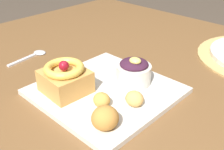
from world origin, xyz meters
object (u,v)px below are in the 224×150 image
object	(u,v)px
cake_slice	(65,78)
spoon	(32,56)
fritter_back	(105,118)
fritter_middle	(134,99)
front_plate	(106,91)
fritter_front	(102,100)
berry_ramekin	(134,72)

from	to	relation	value
cake_slice	spoon	size ratio (longest dim) A/B	0.79
fritter_back	cake_slice	bearing A→B (deg)	169.61
spoon	fritter_middle	bearing A→B (deg)	-97.06
front_plate	fritter_front	xyz separation A→B (m)	(0.04, -0.05, 0.02)
fritter_front	cake_slice	bearing A→B (deg)	-171.88
fritter_front	fritter_middle	distance (m)	0.07
front_plate	spoon	world-z (taller)	front_plate
fritter_front	spoon	distance (m)	0.34
cake_slice	fritter_front	world-z (taller)	cake_slice
cake_slice	fritter_back	world-z (taller)	cake_slice
fritter_middle	fritter_back	size ratio (longest dim) A/B	0.76
front_plate	fritter_back	distance (m)	0.14
fritter_front	fritter_middle	bearing A→B (deg)	47.77
front_plate	fritter_back	world-z (taller)	fritter_back
front_plate	fritter_middle	distance (m)	0.09
spoon	fritter_front	bearing A→B (deg)	-105.36
front_plate	fritter_front	world-z (taller)	fritter_front
cake_slice	front_plate	bearing A→B (deg)	49.51
cake_slice	fritter_middle	bearing A→B (deg)	23.83
fritter_front	fritter_back	xyz separation A→B (m)	(0.05, -0.04, 0.01)
fritter_front	front_plate	bearing A→B (deg)	127.82
spoon	fritter_back	bearing A→B (deg)	-110.37
fritter_front	fritter_back	size ratio (longest dim) A/B	0.70
berry_ramekin	spoon	bearing A→B (deg)	-167.20
front_plate	fritter_middle	world-z (taller)	fritter_middle
berry_ramekin	spoon	distance (m)	0.33
front_plate	fritter_back	bearing A→B (deg)	-45.57
fritter_front	fritter_back	distance (m)	0.07
cake_slice	fritter_middle	size ratio (longest dim) A/B	2.54
cake_slice	fritter_front	xyz separation A→B (m)	(0.10, 0.01, -0.02)
front_plate	fritter_front	size ratio (longest dim) A/B	7.76
fritter_back	spoon	bearing A→B (deg)	167.44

